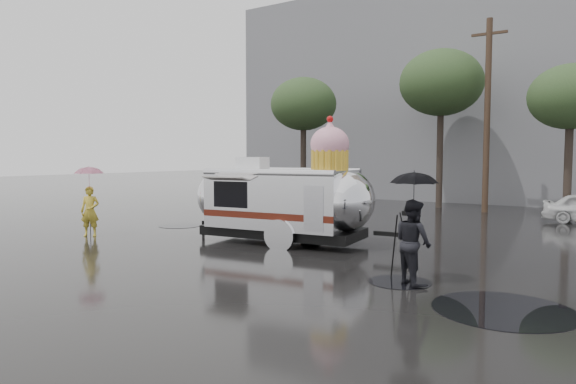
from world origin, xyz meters
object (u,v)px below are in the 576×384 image
Objects in this scene: person_left at (90,211)px; person_right at (413,242)px; airstream_trailer at (285,198)px; tripod at (405,239)px.

person_right reaches higher than person_left.
person_right is at bearing -35.45° from airstream_trailer.
airstream_trailer is 5.36m from tripod.
tripod is at bearing -33.22° from airstream_trailer.
airstream_trailer is at bearing 168.94° from tripod.
tripod is (10.83, 0.17, 0.04)m from person_left.
airstream_trailer is 4.08× the size of person_right.
person_right is (11.16, -0.25, 0.05)m from person_left.
airstream_trailer is 5.85m from person_right.
person_right is 0.54m from tripod.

